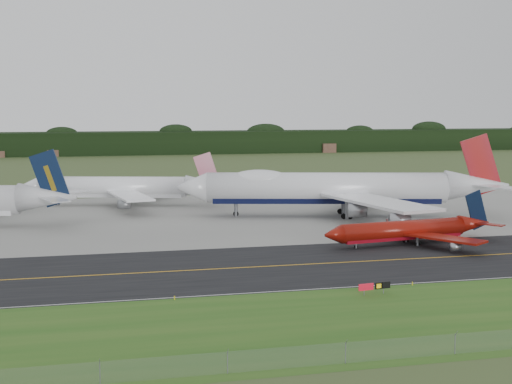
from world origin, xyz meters
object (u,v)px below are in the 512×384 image
at_px(jet_star_tail, 124,188).
at_px(jet_red_737, 411,230).
at_px(jet_ba_747, 338,188).
at_px(taxiway_sign, 374,286).

bearing_deg(jet_star_tail, jet_red_737, -52.31).
relative_size(jet_ba_747, jet_red_737, 2.15).
bearing_deg(jet_ba_747, jet_star_tail, 147.93).
xyz_separation_m(jet_ba_747, taxiway_sign, (-18.42, -66.91, -5.46)).
xyz_separation_m(jet_red_737, jet_star_tail, (-50.01, 64.74, 2.00)).
distance_m(jet_red_737, jet_star_tail, 81.83).
height_order(jet_star_tail, taxiway_sign, jet_star_tail).
bearing_deg(jet_red_737, jet_ba_747, 93.54).
xyz_separation_m(jet_red_737, taxiway_sign, (-20.56, -32.16, -1.52)).
bearing_deg(jet_ba_747, taxiway_sign, -105.39).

